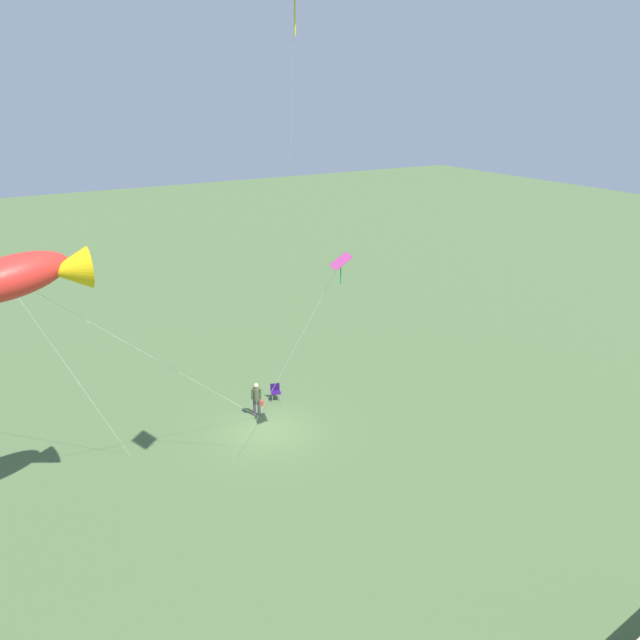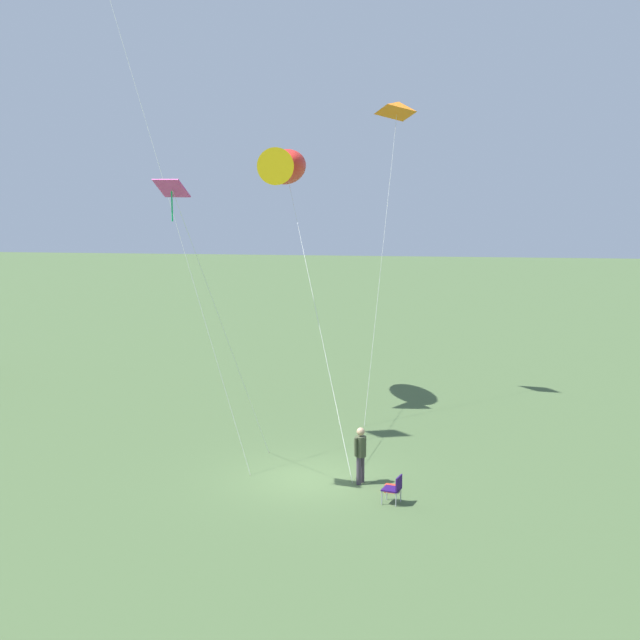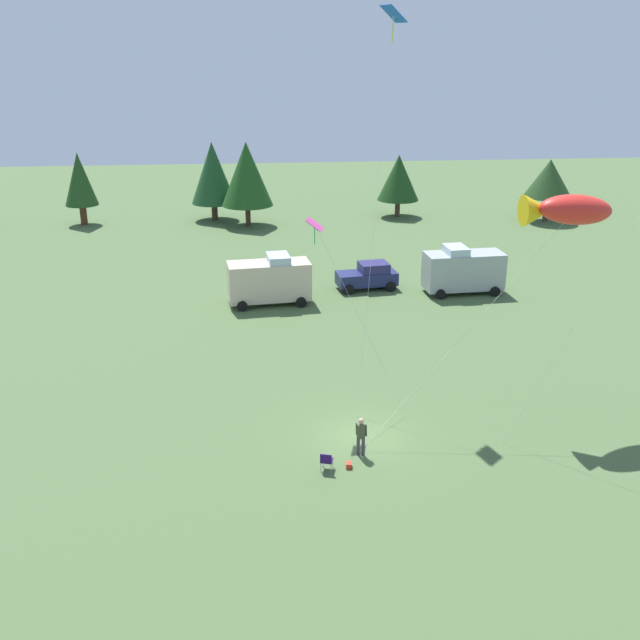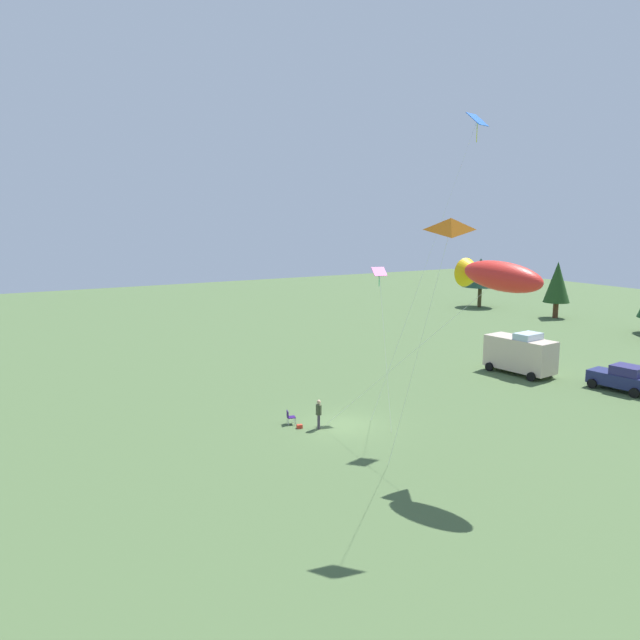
% 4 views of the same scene
% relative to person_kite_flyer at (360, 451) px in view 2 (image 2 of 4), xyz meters
% --- Properties ---
extents(ground_plane, '(160.00, 160.00, 0.00)m').
position_rel_person_kite_flyer_xyz_m(ground_plane, '(0.24, 1.57, -1.02)').
color(ground_plane, '#486137').
extents(person_kite_flyer, '(0.50, 0.45, 1.74)m').
position_rel_person_kite_flyer_xyz_m(person_kite_flyer, '(0.00, 0.00, 0.00)').
color(person_kite_flyer, '#433946').
rests_on(person_kite_flyer, ground).
extents(folding_chair, '(0.60, 0.60, 0.82)m').
position_rel_person_kite_flyer_xyz_m(folding_chair, '(-1.57, -1.09, -0.53)').
color(folding_chair, '#280F56').
rests_on(folding_chair, ground).
extents(backpack_on_grass, '(0.27, 0.35, 0.22)m').
position_rel_person_kite_flyer_xyz_m(backpack_on_grass, '(-0.63, -0.94, -0.91)').
color(backpack_on_grass, red).
rests_on(backpack_on_grass, ground).
extents(kite_large_fish, '(12.13, 4.92, 10.42)m').
position_rel_person_kite_flyer_xyz_m(kite_large_fish, '(9.55, 3.84, 8.53)').
color(kite_large_fish, red).
rests_on(kite_large_fish, ground).
extents(kite_diamond_rainbow, '(4.59, 2.42, 9.08)m').
position_rel_person_kite_flyer_xyz_m(kite_diamond_rainbow, '(-1.35, 5.13, 7.51)').
color(kite_diamond_rainbow, '#D53E97').
rests_on(kite_diamond_rainbow, ground).
extents(kite_delta_orange, '(5.90, 1.88, 12.36)m').
position_rel_person_kite_flyer_xyz_m(kite_delta_orange, '(11.38, -0.60, 10.87)').
color(kite_delta_orange, orange).
rests_on(kite_delta_orange, ground).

